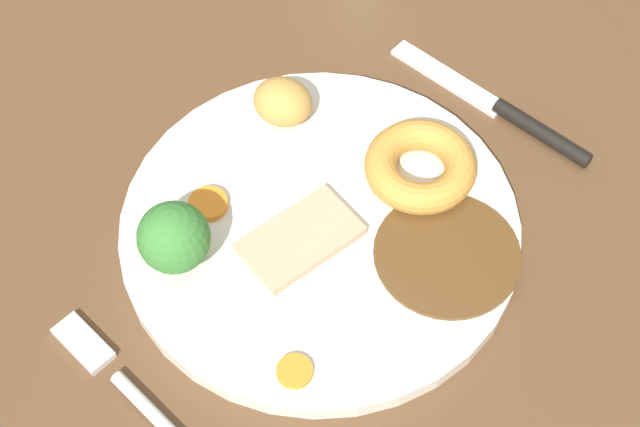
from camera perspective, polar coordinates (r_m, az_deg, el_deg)
name	(u,v)px	position (r cm, az deg, el deg)	size (l,w,h in cm)	color
dining_table	(301,250)	(69.14, -1.14, -2.21)	(120.00, 84.00, 3.60)	brown
dinner_plate	(320,227)	(67.22, 0.00, -0.81)	(28.53, 28.53, 1.40)	silver
gravy_pool	(447,254)	(65.57, 7.72, -2.46)	(10.25, 10.25, 0.30)	#563819
meat_slice_main	(300,239)	(65.38, -1.21, -1.54)	(8.16, 4.79, 0.80)	tan
yorkshire_pudding	(420,166)	(68.40, 6.11, 2.88)	(8.17, 8.17, 2.35)	#C68938
roast_potato_left	(283,102)	(71.15, -2.27, 6.79)	(4.56, 3.91, 3.53)	#BC8C42
carrot_coin_front	(208,204)	(67.60, -6.80, 0.59)	(2.81, 2.81, 0.61)	orange
carrot_coin_back	(295,371)	(60.75, -1.55, -9.55)	(2.37, 2.37, 0.45)	orange
broccoli_floret	(174,238)	(62.93, -8.86, -1.47)	(4.94, 4.94, 5.63)	#8CB766
fork	(129,390)	(62.78, -11.49, -10.45)	(2.20, 15.30, 0.90)	silver
knife	(506,112)	(75.42, 11.21, 6.06)	(3.09, 18.56, 1.20)	black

